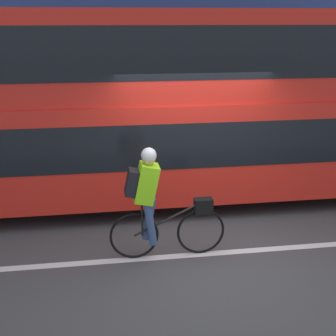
{
  "coord_description": "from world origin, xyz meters",
  "views": [
    {
      "loc": [
        -1.53,
        -6.04,
        3.31
      ],
      "look_at": [
        -0.43,
        1.07,
        1.0
      ],
      "focal_mm": 50.0,
      "sensor_mm": 36.0,
      "label": 1
    }
  ],
  "objects_px": {
    "bus": "(174,98)",
    "cyclist_on_bike": "(155,200)",
    "street_sign_post": "(297,92)",
    "trash_bin": "(291,133)"
  },
  "relations": [
    {
      "from": "bus",
      "to": "street_sign_post",
      "type": "bearing_deg",
      "value": 35.67
    },
    {
      "from": "cyclist_on_bike",
      "to": "bus",
      "type": "bearing_deg",
      "value": 74.57
    },
    {
      "from": "bus",
      "to": "trash_bin",
      "type": "distance_m",
      "value": 4.5
    },
    {
      "from": "cyclist_on_bike",
      "to": "trash_bin",
      "type": "xyz_separation_m",
      "value": [
        4.1,
        4.9,
        -0.35
      ]
    },
    {
      "from": "trash_bin",
      "to": "cyclist_on_bike",
      "type": "bearing_deg",
      "value": -129.94
    },
    {
      "from": "trash_bin",
      "to": "street_sign_post",
      "type": "relative_size",
      "value": 0.32
    },
    {
      "from": "street_sign_post",
      "to": "bus",
      "type": "bearing_deg",
      "value": -144.33
    },
    {
      "from": "bus",
      "to": "cyclist_on_bike",
      "type": "distance_m",
      "value": 2.66
    },
    {
      "from": "cyclist_on_bike",
      "to": "trash_bin",
      "type": "height_order",
      "value": "cyclist_on_bike"
    },
    {
      "from": "cyclist_on_bike",
      "to": "street_sign_post",
      "type": "relative_size",
      "value": 0.65
    }
  ]
}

